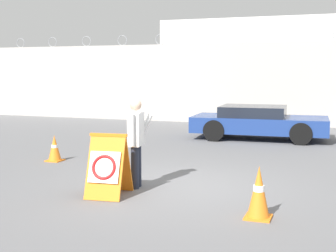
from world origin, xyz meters
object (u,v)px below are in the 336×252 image
barricade_sign (108,165)px  security_guard (136,139)px  traffic_cone_mid (259,192)px  parked_car_rear_sedan (258,122)px  traffic_cone_near (55,148)px

barricade_sign → security_guard: 0.86m
barricade_sign → security_guard: bearing=66.0°
barricade_sign → traffic_cone_mid: barricade_sign is taller
parked_car_rear_sedan → traffic_cone_near: bearing=-129.6°
security_guard → traffic_cone_mid: (2.49, -1.10, -0.54)m
parked_car_rear_sedan → traffic_cone_mid: bearing=-83.8°
security_guard → traffic_cone_near: (-2.97, 1.74, -0.62)m
barricade_sign → traffic_cone_near: 3.70m
security_guard → traffic_cone_near: size_ratio=2.64×
traffic_cone_near → traffic_cone_mid: (5.47, -2.83, 0.08)m
parked_car_rear_sedan → barricade_sign: bearing=-102.7°
barricade_sign → traffic_cone_near: (-2.75, 2.47, -0.24)m
traffic_cone_mid → parked_car_rear_sedan: (-1.35, 8.36, 0.17)m
barricade_sign → security_guard: security_guard is taller
barricade_sign → parked_car_rear_sedan: size_ratio=0.26×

